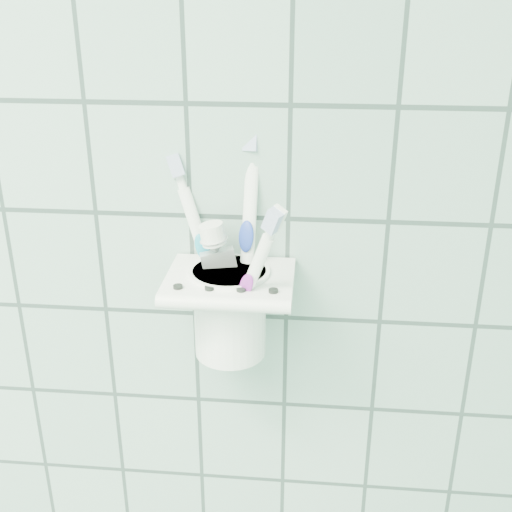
{
  "coord_description": "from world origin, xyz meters",
  "views": [
    {
      "loc": [
        0.72,
        0.6,
        1.59
      ],
      "look_at": [
        0.67,
        1.1,
        1.36
      ],
      "focal_mm": 45.0,
      "sensor_mm": 36.0,
      "label": 1
    }
  ],
  "objects": [
    {
      "name": "toothpaste_tube",
      "position": [
        0.64,
        1.17,
        1.32
      ],
      "size": [
        0.05,
        0.03,
        0.13
      ],
      "rotation": [
        -0.01,
        -0.18,
        0.25
      ],
      "color": "silver",
      "rests_on": "cup"
    },
    {
      "name": "cup",
      "position": [
        0.64,
        1.16,
        1.28
      ],
      "size": [
        0.08,
        0.08,
        0.09
      ],
      "color": "white",
      "rests_on": "holder_bracket"
    },
    {
      "name": "toothbrush_pink",
      "position": [
        0.64,
        1.16,
        1.34
      ],
      "size": [
        0.07,
        0.05,
        0.2
      ],
      "rotation": [
        -0.28,
        -0.27,
        0.27
      ],
      "color": "white",
      "rests_on": "cup"
    },
    {
      "name": "holder_bracket",
      "position": [
        0.64,
        1.15,
        1.31
      ],
      "size": [
        0.12,
        0.1,
        0.04
      ],
      "color": "white",
      "rests_on": "wall_back"
    },
    {
      "name": "toothbrush_blue",
      "position": [
        0.65,
        1.15,
        1.35
      ],
      "size": [
        0.02,
        0.07,
        0.22
      ],
      "rotation": [
        -0.29,
        -0.05,
        -0.28
      ],
      "color": "white",
      "rests_on": "cup"
    },
    {
      "name": "toothbrush_orange",
      "position": [
        0.63,
        1.15,
        1.34
      ],
      "size": [
        0.06,
        0.06,
        0.18
      ],
      "rotation": [
        0.11,
        0.44,
        -0.52
      ],
      "color": "white",
      "rests_on": "cup"
    }
  ]
}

